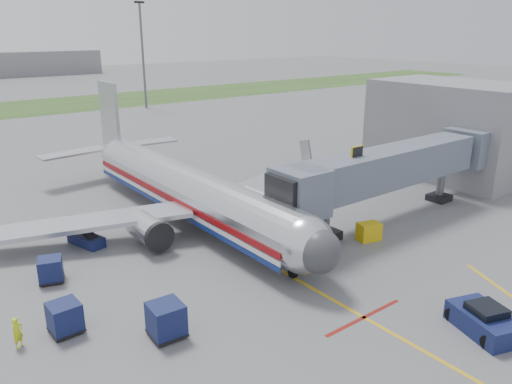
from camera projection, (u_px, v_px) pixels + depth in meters
ground at (314, 289)px, 30.87m from camera, size 400.00×400.00×0.00m
apron_markings at (416, 347)px, 25.30m from camera, size 21.52×50.00×0.01m
airliner at (188, 189)px, 41.52m from camera, size 32.10×35.67×10.25m
jet_bridge at (387, 169)px, 40.70m from camera, size 25.30×4.00×6.90m
terminal at (451, 129)px, 54.24m from camera, size 10.00×16.00×10.00m
light_mast_right at (143, 53)px, 98.45m from camera, size 2.00×0.44×20.40m
pushback_tug at (485, 321)px, 26.38m from camera, size 3.35×4.25×1.55m
baggage_cart_a at (65, 318)px, 26.25m from camera, size 1.64×1.64×1.71m
baggage_cart_b at (166, 320)px, 25.89m from camera, size 1.85×1.85×1.88m
baggage_cart_c at (51, 270)px, 31.60m from camera, size 1.87×1.87×1.59m
belt_loader at (86, 239)px, 37.13m from camera, size 2.01×3.86×1.82m
ground_power_cart at (369, 232)px, 37.92m from camera, size 1.93×1.53×1.36m
ramp_worker at (18, 333)px, 25.03m from camera, size 0.72×0.64×1.66m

